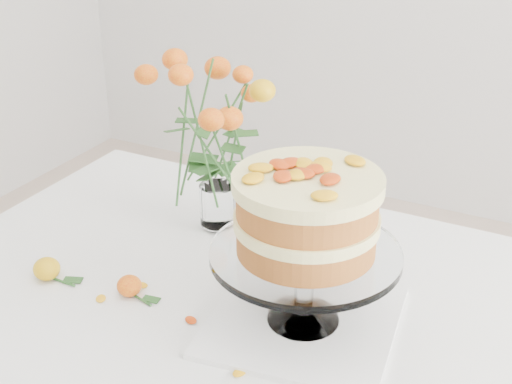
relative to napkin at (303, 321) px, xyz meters
The scene contains 11 objects.
table 0.10m from the napkin, 163.16° to the left, with size 1.43×0.93×0.76m.
napkin is the anchor object (origin of this frame).
cake_stand 0.20m from the napkin, 26.57° to the right, with size 0.32×0.32×0.28m.
rose_vase 0.44m from the napkin, 142.40° to the left, with size 0.28×0.28×0.39m.
loose_rose_near 0.50m from the napkin, 169.26° to the right, with size 0.09×0.05×0.04m.
loose_rose_far 0.33m from the napkin, 168.42° to the right, with size 0.08×0.05×0.04m.
stray_petal_a 0.19m from the napkin, 154.68° to the right, with size 0.03×0.02×0.00m, color #F7AA0F.
stray_petal_b 0.14m from the napkin, 121.59° to the right, with size 0.03×0.02×0.00m, color #F7AA0F.
stray_petal_c 0.17m from the napkin, 102.35° to the right, with size 0.03×0.02×0.00m, color #F7AA0F.
stray_petal_d 0.32m from the napkin, behind, with size 0.03×0.02×0.00m, color #F7AA0F.
stray_petal_e 0.37m from the napkin, 163.83° to the right, with size 0.03×0.02×0.00m, color #F7AA0F.
Camera 1 is at (0.44, -0.94, 1.50)m, focal length 50.00 mm.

